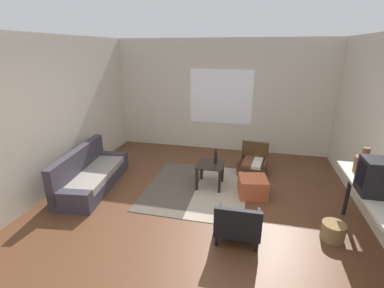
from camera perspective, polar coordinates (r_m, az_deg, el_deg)
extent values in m
plane|color=#56331E|center=(4.42, 0.24, -14.36)|extent=(7.80, 7.80, 0.00)
cube|color=beige|center=(6.77, 6.19, 9.97)|extent=(5.60, 0.12, 2.70)
cube|color=white|center=(6.71, 6.12, 9.87)|extent=(1.52, 0.01, 1.30)
cube|color=beige|center=(5.32, -28.15, 5.16)|extent=(0.12, 6.60, 2.70)
cube|color=#4C4238|center=(5.21, -3.96, -8.64)|extent=(0.91, 2.03, 0.01)
cube|color=gray|center=(5.05, 6.13, -9.73)|extent=(0.91, 2.03, 0.01)
cube|color=#38333D|center=(5.44, -19.79, -7.33)|extent=(0.90, 1.93, 0.22)
cube|color=gray|center=(5.36, -19.69, -5.82)|extent=(0.78, 1.74, 0.10)
cube|color=#38333D|center=(5.44, -22.78, -4.15)|extent=(0.38, 1.86, 0.62)
cube|color=#38333D|center=(6.11, -16.60, -3.31)|extent=(0.69, 0.26, 0.35)
cube|color=#38333D|center=(4.77, -24.13, -11.00)|extent=(0.69, 0.26, 0.35)
cube|color=black|center=(5.00, 3.90, -4.28)|extent=(0.49, 0.53, 0.02)
cube|color=black|center=(5.33, 2.05, -5.39)|extent=(0.04, 0.04, 0.44)
cube|color=black|center=(5.27, 6.47, -5.79)|extent=(0.04, 0.04, 0.44)
cube|color=black|center=(4.93, 1.03, -7.51)|extent=(0.04, 0.04, 0.44)
cube|color=black|center=(4.87, 5.81, -7.98)|extent=(0.04, 0.04, 0.44)
cylinder|color=#472D19|center=(5.56, 14.60, -6.57)|extent=(0.04, 0.04, 0.15)
cylinder|color=#472D19|center=(5.61, 9.70, -5.93)|extent=(0.04, 0.04, 0.15)
cylinder|color=#472D19|center=(6.07, 15.20, -4.36)|extent=(0.04, 0.04, 0.15)
cylinder|color=#472D19|center=(6.11, 10.71, -3.80)|extent=(0.04, 0.04, 0.15)
cube|color=#472D19|center=(5.79, 12.63, -4.21)|extent=(0.64, 0.70, 0.05)
cube|color=beige|center=(5.74, 13.62, -3.91)|extent=(0.25, 0.60, 0.06)
cube|color=brown|center=(5.76, 11.68, -3.66)|extent=(0.25, 0.60, 0.06)
cube|color=#472D19|center=(5.98, 13.19, -1.29)|extent=(0.57, 0.14, 0.38)
cube|color=#472D19|center=(5.73, 15.30, -3.48)|extent=(0.12, 0.64, 0.04)
cube|color=#472D19|center=(5.78, 10.16, -2.84)|extent=(0.12, 0.64, 0.04)
cylinder|color=black|center=(4.20, 6.12, -15.28)|extent=(0.04, 0.04, 0.15)
cylinder|color=black|center=(4.19, 13.45, -15.83)|extent=(0.04, 0.04, 0.15)
cylinder|color=black|center=(3.79, 5.17, -19.65)|extent=(0.04, 0.04, 0.15)
cylinder|color=black|center=(3.78, 13.49, -20.29)|extent=(0.04, 0.04, 0.15)
cube|color=black|center=(3.92, 9.64, -16.53)|extent=(0.61, 0.60, 0.05)
cube|color=silver|center=(3.91, 8.12, -15.58)|extent=(0.20, 0.54, 0.06)
cube|color=black|center=(3.90, 11.30, -15.82)|extent=(0.20, 0.54, 0.06)
cube|color=black|center=(3.57, 9.59, -16.16)|extent=(0.60, 0.08, 0.39)
cube|color=black|center=(3.87, 5.48, -14.78)|extent=(0.05, 0.59, 0.04)
cube|color=black|center=(3.86, 14.03, -15.43)|extent=(0.05, 0.59, 0.04)
cube|color=#BC5633|center=(4.92, 12.67, -8.77)|extent=(0.55, 0.55, 0.34)
cube|color=beige|center=(3.98, 34.12, -8.06)|extent=(0.44, 1.67, 0.04)
cylinder|color=black|center=(4.81, 30.11, -8.54)|extent=(0.06, 0.06, 0.83)
cube|color=black|center=(3.77, 35.46, -5.82)|extent=(0.48, 0.33, 0.43)
cube|color=black|center=(3.68, 32.15, -5.40)|extent=(0.01, 0.26, 0.30)
cylinder|color=brown|center=(4.33, 32.43, -3.73)|extent=(0.23, 0.23, 0.22)
cylinder|color=brown|center=(4.27, 32.85, -1.52)|extent=(0.09, 0.09, 0.13)
cylinder|color=black|center=(5.00, 4.99, -2.82)|extent=(0.06, 0.06, 0.22)
cylinder|color=black|center=(4.95, 5.04, -1.32)|extent=(0.03, 0.03, 0.06)
cylinder|color=olive|center=(4.30, 27.61, -15.99)|extent=(0.31, 0.31, 0.24)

